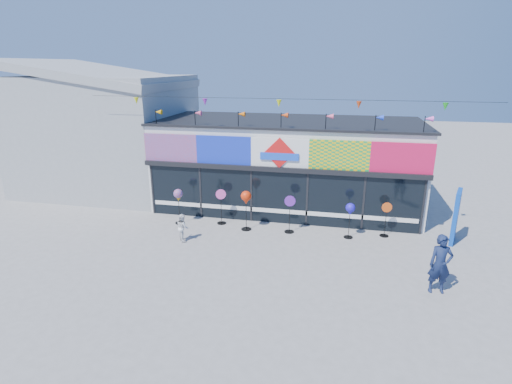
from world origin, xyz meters
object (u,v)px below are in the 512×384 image
(blue_sign, at_px, (456,217))
(spinner_0, at_px, (178,196))
(spinner_5, at_px, (386,219))
(adult_man, at_px, (440,264))
(spinner_4, at_px, (350,210))
(child, at_px, (183,227))
(spinner_1, at_px, (221,206))
(spinner_3, at_px, (290,213))
(spinner_2, at_px, (246,199))

(blue_sign, height_order, spinner_0, blue_sign)
(spinner_5, xyz_separation_m, adult_man, (1.17, -3.96, 0.17))
(spinner_4, xyz_separation_m, child, (-6.31, -1.60, -0.61))
(spinner_4, distance_m, adult_man, 4.36)
(spinner_5, bearing_deg, spinner_1, -179.41)
(spinner_1, distance_m, spinner_4, 5.37)
(spinner_1, height_order, spinner_3, spinner_3)
(spinner_0, distance_m, adult_man, 10.34)
(blue_sign, relative_size, spinner_5, 1.46)
(spinner_1, height_order, adult_man, adult_man)
(spinner_2, relative_size, spinner_5, 1.18)
(blue_sign, relative_size, spinner_3, 1.32)
(spinner_2, bearing_deg, spinner_3, 3.17)
(blue_sign, distance_m, spinner_0, 11.06)
(child, bearing_deg, spinner_1, -63.07)
(spinner_2, height_order, spinner_5, spinner_2)
(spinner_1, bearing_deg, spinner_3, -6.21)
(blue_sign, bearing_deg, adult_man, -90.71)
(spinner_2, relative_size, spinner_3, 1.07)
(spinner_3, bearing_deg, blue_sign, 3.57)
(spinner_1, distance_m, spinner_5, 6.76)
(spinner_0, relative_size, spinner_3, 0.98)
(blue_sign, distance_m, spinner_2, 8.10)
(blue_sign, relative_size, spinner_1, 1.34)
(spinner_2, height_order, spinner_3, spinner_2)
(spinner_0, distance_m, spinner_1, 1.86)
(spinner_4, bearing_deg, spinner_5, 17.51)
(spinner_2, relative_size, adult_man, 0.91)
(blue_sign, relative_size, spinner_4, 1.44)
(spinner_3, distance_m, spinner_5, 3.79)
(spinner_1, bearing_deg, child, -115.93)
(spinner_0, relative_size, adult_man, 0.84)
(spinner_3, xyz_separation_m, adult_man, (4.94, -3.56, 0.09))
(blue_sign, distance_m, adult_man, 4.18)
(spinner_2, distance_m, child, 2.78)
(child, bearing_deg, spinner_5, -112.29)
(adult_man, bearing_deg, child, 161.01)
(spinner_3, height_order, spinner_4, spinner_3)
(spinner_0, xyz_separation_m, spinner_5, (8.54, 0.41, -0.48))
(blue_sign, relative_size, spinner_2, 1.23)
(spinner_1, xyz_separation_m, spinner_2, (1.20, -0.42, 0.53))
(spinner_4, xyz_separation_m, spinner_5, (1.41, 0.44, -0.40))
(spinner_3, bearing_deg, spinner_0, -179.77)
(adult_man, bearing_deg, spinner_4, 119.39)
(spinner_2, bearing_deg, spinner_0, 178.46)
(spinner_2, relative_size, child, 1.54)
(blue_sign, bearing_deg, spinner_4, -155.43)
(child, bearing_deg, spinner_0, -10.47)
(spinner_2, xyz_separation_m, child, (-2.16, -1.55, -0.80))
(spinner_2, height_order, spinner_4, spinner_2)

